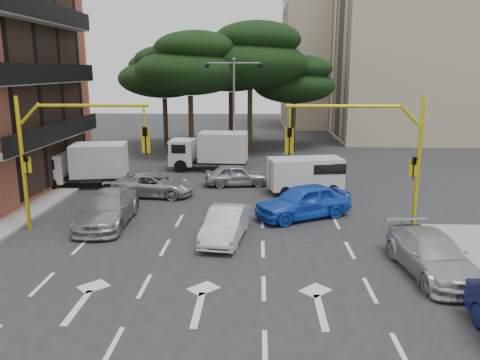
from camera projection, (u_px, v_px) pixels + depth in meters
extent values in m
plane|color=#28282B|center=(214.00, 248.00, 19.01)|extent=(120.00, 120.00, 0.00)
cube|color=gray|center=(234.00, 167.00, 34.56)|extent=(1.40, 6.00, 0.15)
cube|color=black|center=(38.00, 90.00, 25.82)|extent=(0.12, 14.72, 11.20)
cube|color=#B9B18B|center=(439.00, 50.00, 47.29)|extent=(20.00, 12.00, 18.00)
cube|color=black|center=(339.00, 56.00, 47.80)|extent=(0.12, 11.04, 16.20)
cube|color=#B9B18B|center=(347.00, 63.00, 59.47)|extent=(16.00, 12.00, 16.00)
cube|color=black|center=(284.00, 67.00, 59.89)|extent=(0.12, 11.04, 14.20)
cylinder|color=#382616|center=(191.00, 125.00, 40.00)|extent=(0.44, 0.44, 4.95)
ellipsoid|color=black|center=(190.00, 72.00, 38.98)|extent=(9.15, 9.15, 3.87)
ellipsoid|color=black|center=(196.00, 48.00, 38.13)|extent=(6.86, 6.86, 2.86)
ellipsoid|color=black|center=(184.00, 55.00, 38.98)|extent=(6.07, 6.07, 2.64)
cylinder|color=#382616|center=(250.00, 120.00, 41.70)|extent=(0.44, 0.44, 5.40)
ellipsoid|color=black|center=(250.00, 64.00, 40.58)|extent=(9.98, 9.98, 4.22)
ellipsoid|color=black|center=(257.00, 39.00, 39.70)|extent=(7.49, 7.49, 3.12)
ellipsoid|color=black|center=(245.00, 47.00, 40.56)|extent=(6.62, 6.62, 2.88)
cylinder|color=#382616|center=(166.00, 122.00, 44.06)|extent=(0.44, 0.44, 4.50)
ellipsoid|color=black|center=(164.00, 79.00, 43.13)|extent=(8.32, 8.32, 3.52)
ellipsoid|color=black|center=(169.00, 59.00, 42.32)|extent=(6.24, 6.24, 2.60)
ellipsoid|color=black|center=(159.00, 65.00, 43.16)|extent=(5.52, 5.52, 2.40)
cylinder|color=#382616|center=(293.00, 125.00, 43.64)|extent=(0.44, 0.44, 4.05)
ellipsoid|color=black|center=(294.00, 86.00, 42.80)|extent=(7.49, 7.49, 3.17)
ellipsoid|color=black|center=(302.00, 69.00, 42.04)|extent=(5.62, 5.62, 2.34)
ellipsoid|color=black|center=(289.00, 74.00, 42.87)|extent=(4.97, 4.97, 2.16)
cylinder|color=#382616|center=(231.00, 117.00, 46.69)|extent=(0.44, 0.44, 4.95)
ellipsoid|color=black|center=(231.00, 71.00, 45.67)|extent=(9.15, 9.15, 3.87)
ellipsoid|color=black|center=(237.00, 52.00, 44.83)|extent=(6.86, 6.86, 2.86)
ellipsoid|color=black|center=(226.00, 58.00, 45.68)|extent=(6.07, 6.07, 2.64)
cylinder|color=gold|center=(418.00, 168.00, 19.94)|extent=(0.18, 0.18, 6.00)
cylinder|color=gold|center=(409.00, 115.00, 19.44)|extent=(0.95, 0.14, 0.95)
cylinder|color=gold|center=(343.00, 106.00, 19.47)|extent=(4.80, 0.14, 0.14)
cylinder|color=gold|center=(290.00, 117.00, 19.66)|extent=(0.08, 0.08, 0.90)
imported|color=black|center=(289.00, 142.00, 19.90)|extent=(0.20, 0.24, 1.20)
cube|color=gold|center=(289.00, 141.00, 19.97)|extent=(0.36, 0.06, 1.10)
imported|color=black|center=(414.00, 169.00, 19.80)|extent=(0.16, 0.20, 1.00)
cube|color=gold|center=(413.00, 168.00, 19.90)|extent=(0.35, 0.08, 0.70)
cylinder|color=gold|center=(23.00, 165.00, 20.60)|extent=(0.18, 0.18, 6.00)
cylinder|color=gold|center=(30.00, 113.00, 20.07)|extent=(0.95, 0.14, 0.95)
cylinder|color=gold|center=(92.00, 105.00, 19.88)|extent=(4.80, 0.14, 0.14)
cylinder|color=gold|center=(144.00, 116.00, 19.90)|extent=(0.08, 0.08, 0.90)
imported|color=black|center=(145.00, 141.00, 20.14)|extent=(0.20, 0.24, 1.20)
cube|color=gold|center=(146.00, 140.00, 20.22)|extent=(0.36, 0.06, 1.10)
imported|color=black|center=(26.00, 165.00, 20.45)|extent=(0.16, 0.20, 1.00)
cube|color=gold|center=(27.00, 165.00, 20.55)|extent=(0.35, 0.08, 0.70)
cylinder|color=slate|center=(234.00, 115.00, 33.68)|extent=(0.16, 0.16, 7.50)
cylinder|color=slate|center=(221.00, 63.00, 32.88)|extent=(1.80, 0.10, 0.10)
sphere|color=black|center=(207.00, 65.00, 32.95)|extent=(0.36, 0.36, 0.36)
cylinder|color=slate|center=(247.00, 63.00, 32.81)|extent=(1.80, 0.10, 0.10)
sphere|color=black|center=(261.00, 65.00, 32.80)|extent=(0.36, 0.36, 0.36)
sphere|color=slate|center=(234.00, 59.00, 32.78)|extent=(0.24, 0.24, 0.24)
imported|color=silver|center=(226.00, 224.00, 19.87)|extent=(2.02, 4.30, 1.36)
imported|color=blue|center=(303.00, 201.00, 22.81)|extent=(5.19, 4.01, 1.65)
imported|color=#98999F|center=(108.00, 209.00, 21.84)|extent=(2.27, 5.28, 1.51)
imported|color=#ABAEB4|center=(154.00, 185.00, 26.82)|extent=(4.78, 2.52, 1.28)
imported|color=#9C9FA4|center=(237.00, 175.00, 29.21)|extent=(4.14, 2.12, 1.35)
imported|color=#AEB1B6|center=(432.00, 255.00, 16.51)|extent=(2.49, 5.08, 1.42)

